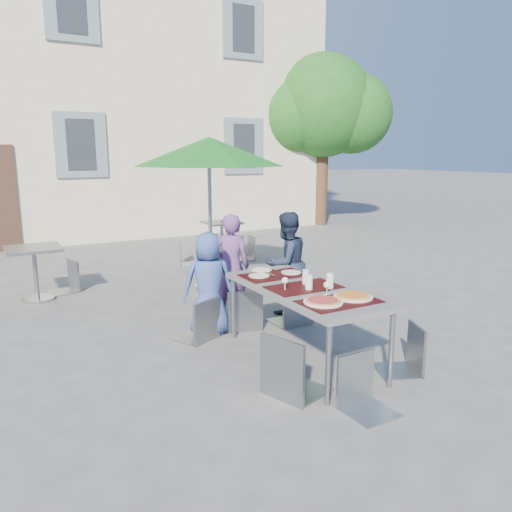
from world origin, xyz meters
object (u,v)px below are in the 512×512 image
child_2 (286,263)px  chair_5 (364,351)px  dining_table (304,293)px  child_1 (231,267)px  chair_4 (409,322)px  bg_chair_l_1 (185,237)px  bg_chair_r_0 (66,258)px  chair_1 (243,285)px  chair_3 (290,328)px  child_0 (209,284)px  chair_2 (294,281)px  cafe_table_0 (35,264)px  patio_umbrella (209,153)px  chair_0 (200,294)px  cafe_table_1 (222,234)px  pizza_near_left (323,301)px  bg_chair_r_1 (247,234)px  pizza_near_right (353,296)px

child_2 → chair_5: bearing=59.9°
child_2 → dining_table: bearing=52.1°
dining_table → child_1: bearing=91.9°
chair_4 → bg_chair_l_1: 5.34m
child_1 → bg_chair_r_0: 2.79m
chair_1 → chair_3: 1.69m
child_0 → child_1: 0.62m
chair_3 → chair_2: bearing=55.8°
child_1 → bg_chair_r_0: bearing=-31.2°
child_0 → bg_chair_r_0: child_0 is taller
child_0 → cafe_table_0: size_ratio=1.56×
dining_table → patio_umbrella: 3.12m
child_0 → chair_0: 0.22m
child_1 → bg_chair_r_0: size_ratio=1.49×
child_1 → cafe_table_0: 2.86m
chair_2 → bg_chair_r_0: size_ratio=1.06×
child_2 → chair_3: 2.29m
child_1 → chair_0: size_ratio=1.46×
chair_5 → cafe_table_1: chair_5 is taller
chair_5 → bg_chair_l_1: size_ratio=0.94×
cafe_table_0 → dining_table: bearing=-59.1°
chair_0 → chair_3: size_ratio=0.87×
bg_chair_r_0 → cafe_table_1: (3.08, 1.14, -0.04)m
child_0 → chair_4: child_0 is taller
dining_table → chair_1: (-0.11, 1.06, -0.15)m
child_1 → cafe_table_1: size_ratio=1.85×
dining_table → child_0: child_0 is taller
chair_4 → cafe_table_0: bearing=123.7°
dining_table → bg_chair_l_1: (0.55, 4.64, -0.17)m
pizza_near_left → bg_chair_r_0: (-1.50, 4.32, -0.26)m
bg_chair_r_1 → cafe_table_0: bearing=-165.0°
pizza_near_right → bg_chair_r_0: 4.69m
pizza_near_left → patio_umbrella: size_ratio=0.15×
child_2 → cafe_table_0: (-2.77, 2.14, -0.13)m
chair_2 → chair_5: chair_2 is taller
chair_4 → cafe_table_1: size_ratio=1.19×
child_0 → chair_2: 1.03m
chair_0 → chair_3: chair_3 is taller
cafe_table_0 → pizza_near_left: bearing=-64.2°
chair_0 → chair_1: size_ratio=0.97×
cafe_table_0 → cafe_table_1: (3.53, 1.43, -0.05)m
chair_5 → chair_1: bearing=89.6°
cafe_table_1 → bg_chair_r_1: bg_chair_r_1 is taller
bg_chair_r_0 → chair_4: bearing=-62.3°
chair_4 → bg_chair_r_1: bearing=78.5°
dining_table → chair_4: chair_4 is taller
dining_table → child_1: child_1 is taller
chair_3 → chair_5: chair_3 is taller
child_2 → chair_4: (0.04, -2.07, -0.16)m
cafe_table_0 → bg_chair_r_1: bg_chair_r_1 is taller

